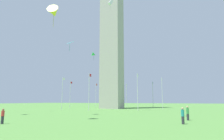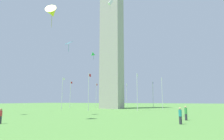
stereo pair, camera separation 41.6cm
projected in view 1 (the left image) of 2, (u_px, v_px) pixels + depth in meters
name	position (u px, v px, depth m)	size (l,w,h in m)	color
ground_plane	(112.00, 109.00, 60.95)	(260.00, 260.00, 0.00)	#548C3D
obelisk_monument	(112.00, 23.00, 65.27)	(6.14, 6.14, 55.84)	#A8A399
flagpole_n	(126.00, 94.00, 75.98)	(1.12, 0.14, 9.09)	silver
flagpole_ne	(96.00, 94.00, 75.72)	(1.12, 0.14, 9.09)	silver
flagpole_e	(70.00, 93.00, 67.28)	(1.12, 0.14, 9.09)	silver
flagpole_se	(62.00, 92.00, 55.62)	(1.12, 0.14, 9.09)	silver
flagpole_s	(89.00, 90.00, 47.55)	(1.12, 0.14, 9.09)	silver
flagpole_sw	(138.00, 90.00, 47.81)	(1.12, 0.14, 9.09)	silver
flagpole_w	(162.00, 92.00, 56.25)	(1.12, 0.14, 9.09)	silver
flagpole_nw	(153.00, 93.00, 67.91)	(1.12, 0.14, 9.09)	silver
person_red_shirt	(3.00, 116.00, 20.75)	(0.32, 0.32, 1.61)	#2D2D38
person_teal_shirt	(183.00, 116.00, 20.54)	(0.32, 0.32, 1.72)	#2D2D38
person_green_shirt	(188.00, 113.00, 24.52)	(0.32, 0.32, 1.77)	#2D2D38
kite_green_delta	(94.00, 54.00, 54.28)	(1.64, 1.67, 2.20)	green
kite_white_box	(111.00, 2.00, 55.51)	(1.57, 1.47, 2.91)	white
kite_cyan_diamond	(70.00, 43.00, 34.38)	(1.28, 1.36, 1.82)	#33C6D1
kite_yellow_delta	(54.00, 12.00, 26.03)	(2.25, 2.01, 3.04)	yellow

